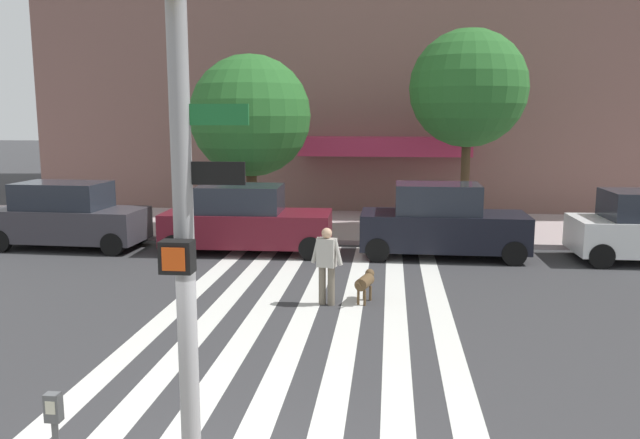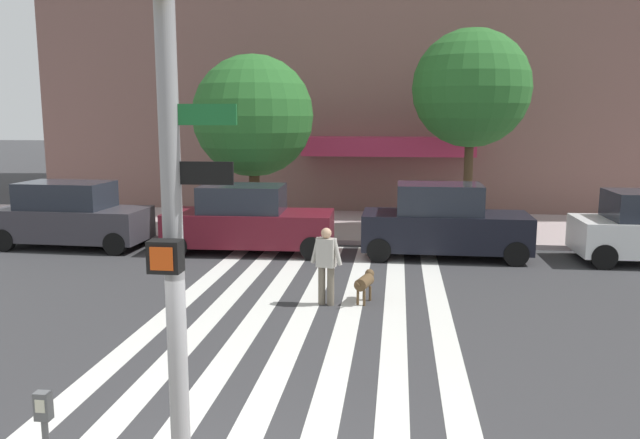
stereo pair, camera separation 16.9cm
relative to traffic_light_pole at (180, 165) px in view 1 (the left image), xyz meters
The scene contains 12 objects.
ground_plane 7.93m from the traffic_light_pole, 88.36° to the left, with size 160.00×160.00×0.00m, color #353538.
sidewalk_far 17.06m from the traffic_light_pole, 89.30° to the left, with size 80.00×6.00×0.15m, color #B3A0A1.
crosswalk_stripes 7.92m from the traffic_light_pole, 88.80° to the left, with size 5.85×12.61×0.01m.
traffic_light_pole is the anchor object (origin of this frame).
parked_car_near_curb 14.82m from the traffic_light_pole, 121.89° to the left, with size 4.47×2.00×1.97m.
parked_car_behind_first 12.87m from the traffic_light_pole, 100.60° to the left, with size 4.83×2.07×1.95m.
parked_car_third_in_line 13.06m from the traffic_light_pole, 75.35° to the left, with size 4.57×1.89×2.06m.
street_tree_nearest 15.17m from the traffic_light_pole, 100.22° to the left, with size 3.89×3.89×5.70m.
street_tree_middle 16.21m from the traffic_light_pole, 74.93° to the left, with size 3.73×3.73×6.48m.
pedestrian_dog_walker 7.98m from the traffic_light_pole, 86.11° to the left, with size 0.70×0.33×1.64m.
dog_on_leash 8.50m from the traffic_light_pole, 80.50° to the left, with size 0.42×0.97×0.65m.
pedestrian_bystander 17.22m from the traffic_light_pole, 58.68° to the left, with size 0.41×0.66×1.64m.
Camera 1 is at (1.59, -5.77, 3.95)m, focal length 35.65 mm.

